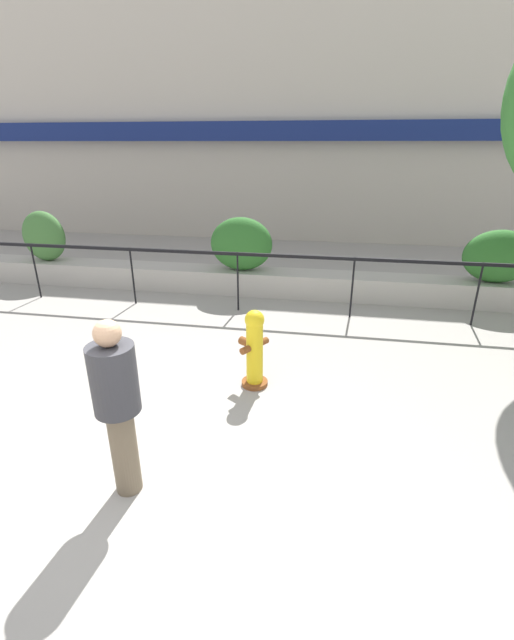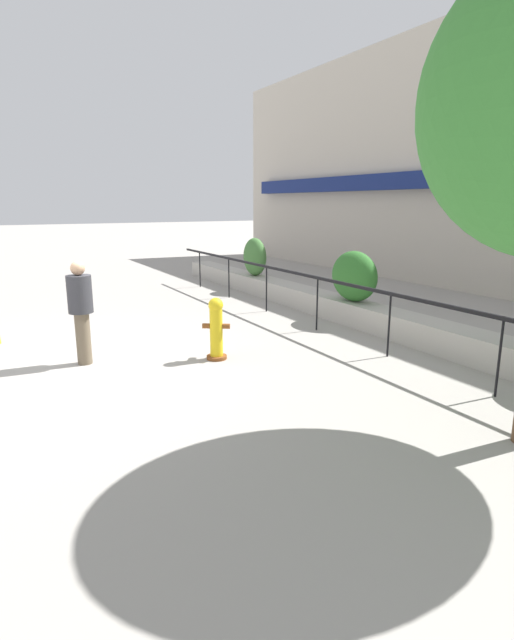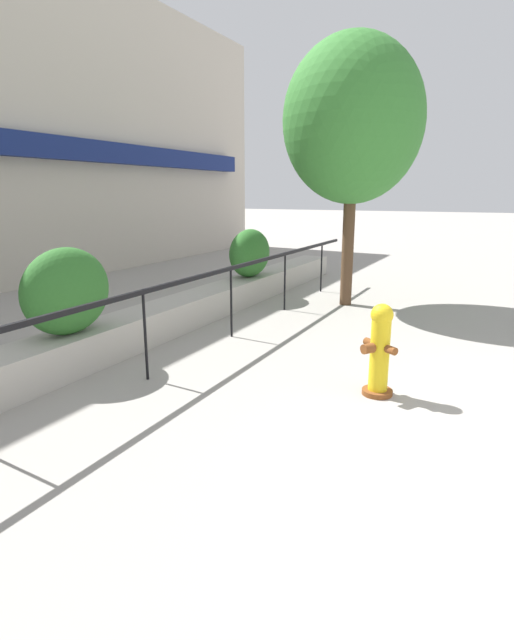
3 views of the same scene
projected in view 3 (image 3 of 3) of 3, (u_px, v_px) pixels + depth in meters
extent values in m
cube|color=#B7B2A8|center=(82.00, 348.00, 6.70)|extent=(18.00, 0.70, 0.50)
cube|color=black|center=(143.00, 292.00, 6.00)|extent=(15.00, 0.05, 0.06)
cylinder|color=black|center=(145.00, 335.00, 6.14)|extent=(0.04, 0.04, 1.15)
cylinder|color=black|center=(231.00, 302.00, 7.99)|extent=(0.04, 0.04, 1.15)
cylinder|color=black|center=(285.00, 281.00, 9.85)|extent=(0.04, 0.04, 1.15)
cylinder|color=black|center=(321.00, 267.00, 11.70)|extent=(0.04, 0.04, 1.15)
ellipsoid|color=#2D6B28|center=(67.00, 291.00, 6.36)|extent=(1.32, 0.70, 1.12)
ellipsoid|color=#2D6B28|center=(250.00, 253.00, 10.75)|extent=(1.33, 0.70, 1.02)
cylinder|color=brown|center=(377.00, 392.00, 5.80)|extent=(0.49, 0.49, 0.06)
cylinder|color=gold|center=(380.00, 355.00, 5.69)|extent=(0.30, 0.30, 0.85)
sphere|color=gold|center=(382.00, 315.00, 5.57)|extent=(0.25, 0.25, 0.25)
cylinder|color=brown|center=(368.00, 349.00, 5.58)|extent=(0.18, 0.17, 0.11)
cylinder|color=brown|center=(370.00, 342.00, 5.81)|extent=(0.14, 0.15, 0.09)
cylinder|color=brown|center=(391.00, 350.00, 5.52)|extent=(0.14, 0.15, 0.09)
cylinder|color=brown|center=(348.00, 248.00, 10.19)|extent=(0.24, 0.24, 2.35)
ellipsoid|color=#387F33|center=(353.00, 121.00, 9.58)|extent=(2.98, 2.68, 3.12)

